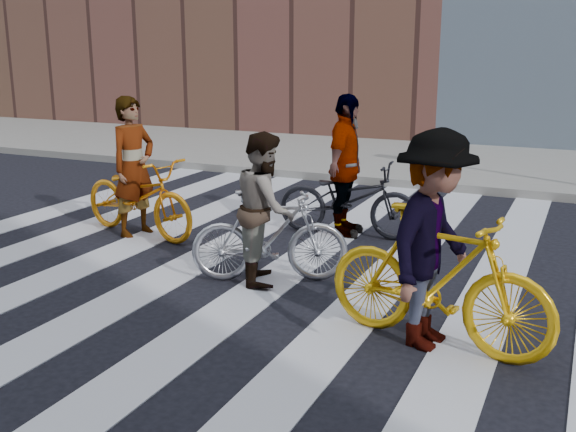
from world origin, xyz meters
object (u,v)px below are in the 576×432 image
Objects in this scene: bike_dark_rear at (348,199)px; rider_rear at (345,166)px; rider_left at (134,167)px; bike_yellow_right at (437,278)px; bike_yellow_left at (138,197)px; bike_silver_mid at (270,236)px; rider_mid at (265,208)px; rider_right at (433,241)px.

rider_rear is (-0.05, 0.00, 0.44)m from bike_dark_rear.
rider_left is 0.98× the size of rider_rear.
rider_rear is (2.53, 1.13, 0.02)m from rider_left.
bike_yellow_right is at bearing -152.53° from bike_dark_rear.
bike_yellow_left is 1.20× the size of bike_silver_mid.
bike_silver_mid is at bearing 172.52° from rider_rear.
bike_yellow_left is at bearing -77.25° from rider_left.
rider_mid is at bearing -98.60° from bike_yellow_left.
bike_silver_mid is 0.31m from rider_mid.
rider_left is 4.69m from rider_right.
bike_yellow_left is 2.76m from rider_rear.
rider_mid is (2.37, -0.91, -0.11)m from rider_left.
bike_silver_mid is 2.14m from rider_right.
rider_mid is 2.05m from rider_rear.
bike_yellow_left is 2.77m from bike_dark_rear.
rider_right is (1.92, -0.87, 0.42)m from bike_silver_mid.
rider_mid is (-0.21, -2.03, 0.31)m from bike_dark_rear.
bike_dark_rear is (-1.81, 2.90, -0.10)m from bike_yellow_right.
rider_right is at bearing -152.53° from rider_rear.
bike_dark_rear is at bearing -30.55° from rider_mid.
bike_yellow_left is at bearing 44.34° from bike_silver_mid.
bike_yellow_left is at bearing 109.98° from rider_rear.
rider_left is at bearing 102.75° from bike_yellow_left.
rider_rear reaches higher than rider_right.
bike_yellow_right is 1.06× the size of rider_rear.
bike_dark_rear is at bearing 42.60° from bike_yellow_right.
rider_left is 2.77m from rider_rear.
bike_yellow_left reaches higher than bike_silver_mid.
bike_yellow_left is 1.09× the size of rider_right.
rider_left is at bearing 44.34° from rider_mid.
rider_right is 0.98× the size of rider_rear.
bike_silver_mid is at bearing 76.85° from bike_yellow_right.
rider_mid is (-0.05, 0.00, 0.30)m from bike_silver_mid.
rider_left is 2.54m from rider_mid.
rider_rear reaches higher than bike_yellow_right.
rider_left reaches higher than bike_yellow_right.
bike_silver_mid is at bearing -97.79° from rider_left.
bike_yellow_left is 2.51m from rider_mid.
bike_silver_mid is 0.91× the size of rider_left.
bike_yellow_right reaches higher than bike_yellow_left.
rider_rear is (0.16, 2.03, 0.13)m from rider_mid.
rider_mid reaches higher than bike_yellow_right.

